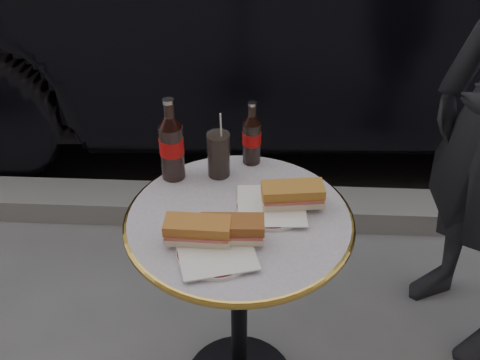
{
  "coord_description": "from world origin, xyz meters",
  "views": [
    {
      "loc": [
        0.07,
        -1.24,
        1.76
      ],
      "look_at": [
        0.0,
        0.05,
        0.82
      ],
      "focal_mm": 45.0,
      "sensor_mm": 36.0,
      "label": 1
    }
  ],
  "objects_px": {
    "bistro_table": "(239,310)",
    "cola_bottle_right": "(252,133)",
    "cola_bottle_left": "(171,139)",
    "cola_glass": "(219,155)",
    "plate_left": "(216,252)",
    "plate_right": "(271,208)"
  },
  "relations": [
    {
      "from": "cola_bottle_right",
      "to": "cola_glass",
      "type": "bearing_deg",
      "value": -142.11
    },
    {
      "from": "cola_bottle_left",
      "to": "plate_left",
      "type": "bearing_deg",
      "value": -65.07
    },
    {
      "from": "plate_left",
      "to": "cola_glass",
      "type": "xyz_separation_m",
      "value": [
        -0.02,
        0.34,
        0.06
      ]
    },
    {
      "from": "cola_bottle_right",
      "to": "cola_glass",
      "type": "height_order",
      "value": "cola_bottle_right"
    },
    {
      "from": "plate_right",
      "to": "cola_glass",
      "type": "relative_size",
      "value": 1.39
    },
    {
      "from": "cola_glass",
      "to": "bistro_table",
      "type": "bearing_deg",
      "value": -70.5
    },
    {
      "from": "cola_bottle_right",
      "to": "cola_glass",
      "type": "relative_size",
      "value": 1.47
    },
    {
      "from": "bistro_table",
      "to": "plate_right",
      "type": "height_order",
      "value": "plate_right"
    },
    {
      "from": "plate_left",
      "to": "cola_bottle_right",
      "type": "xyz_separation_m",
      "value": [
        0.07,
        0.41,
        0.1
      ]
    },
    {
      "from": "cola_bottle_left",
      "to": "cola_glass",
      "type": "xyz_separation_m",
      "value": [
        0.13,
        0.02,
        -0.06
      ]
    },
    {
      "from": "plate_right",
      "to": "cola_bottle_left",
      "type": "relative_size",
      "value": 0.76
    },
    {
      "from": "plate_right",
      "to": "cola_bottle_left",
      "type": "bearing_deg",
      "value": 153.89
    },
    {
      "from": "cola_bottle_left",
      "to": "cola_glass",
      "type": "relative_size",
      "value": 1.85
    },
    {
      "from": "cola_bottle_left",
      "to": "cola_glass",
      "type": "height_order",
      "value": "cola_bottle_left"
    },
    {
      "from": "cola_bottle_right",
      "to": "plate_left",
      "type": "bearing_deg",
      "value": -100.2
    },
    {
      "from": "plate_left",
      "to": "cola_glass",
      "type": "distance_m",
      "value": 0.35
    },
    {
      "from": "bistro_table",
      "to": "cola_bottle_right",
      "type": "distance_m",
      "value": 0.54
    },
    {
      "from": "plate_right",
      "to": "cola_glass",
      "type": "distance_m",
      "value": 0.23
    },
    {
      "from": "plate_left",
      "to": "cola_glass",
      "type": "relative_size",
      "value": 1.42
    },
    {
      "from": "bistro_table",
      "to": "plate_left",
      "type": "distance_m",
      "value": 0.4
    },
    {
      "from": "bistro_table",
      "to": "plate_left",
      "type": "height_order",
      "value": "plate_left"
    },
    {
      "from": "cola_bottle_right",
      "to": "cola_glass",
      "type": "xyz_separation_m",
      "value": [
        -0.09,
        -0.07,
        -0.03
      ]
    }
  ]
}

